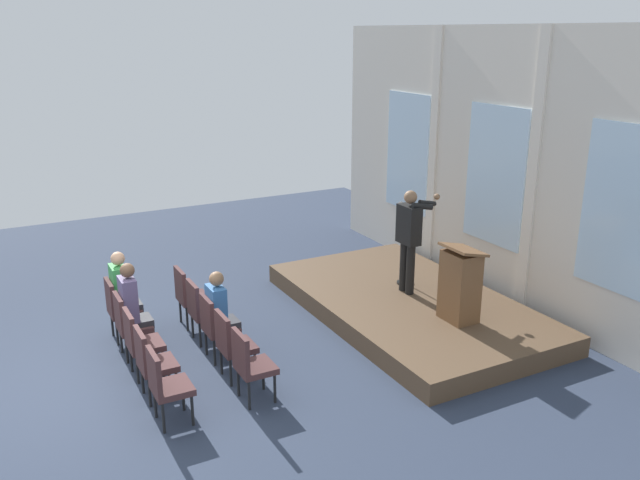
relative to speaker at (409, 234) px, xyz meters
The scene contains 19 objects.
ground_plane 5.04m from the speaker, 87.71° to the right, with size 16.79×16.79×0.00m, color #2D384C.
rear_partition 1.85m from the speaker, 81.66° to the left, with size 9.27×0.14×4.49m.
stage_platform 1.16m from the speaker, 26.98° to the right, with size 4.83×2.78×0.31m, color brown.
speaker is the anchor object (origin of this frame).
mic_stand 0.75m from the speaker, 149.95° to the left, with size 0.28×0.28×1.55m.
lectern 1.34m from the speaker, ahead, with size 0.60×0.48×1.16m.
chair_r0_c0 3.60m from the speaker, 107.52° to the right, with size 0.46×0.44×0.94m.
chair_r0_c1 3.47m from the speaker, 97.34° to the right, with size 0.46×0.44×0.94m.
chair_r0_c2 3.44m from the speaker, 86.68° to the right, with size 0.46×0.44×0.94m.
audience_r0_c2 3.33m from the speaker, 86.59° to the right, with size 0.36×0.39×1.29m.
chair_r0_c3 3.54m from the speaker, 76.23° to the right, with size 0.46×0.44×0.94m.
chair_r0_c4 3.73m from the speaker, 66.64° to the right, with size 0.46×0.44×0.94m.
chair_r1_c0 4.59m from the speaker, 103.53° to the right, with size 0.46×0.44×0.94m.
audience_r1_c0 4.48m from the speaker, 103.77° to the right, with size 0.36×0.39×1.36m.
chair_r1_c1 4.49m from the speaker, 95.61° to the right, with size 0.46×0.44×0.94m.
audience_r1_c1 4.38m from the speaker, 95.71° to the right, with size 0.36×0.39×1.39m.
chair_r1_c2 4.47m from the speaker, 87.47° to the right, with size 0.46×0.44×0.94m.
chair_r1_c3 4.54m from the speaker, 79.42° to the right, with size 0.46×0.44×0.94m.
chair_r1_c4 4.69m from the speaker, 71.78° to the right, with size 0.46×0.44×0.94m.
Camera 1 is at (8.05, -1.11, 4.39)m, focal length 37.13 mm.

